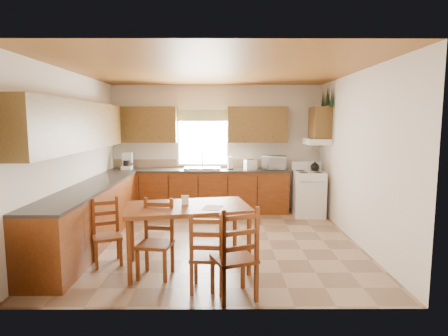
{
  "coord_description": "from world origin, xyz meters",
  "views": [
    {
      "loc": [
        0.12,
        -5.89,
        1.92
      ],
      "look_at": [
        0.15,
        0.3,
        1.15
      ],
      "focal_mm": 30.0,
      "sensor_mm": 36.0,
      "label": 1
    }
  ],
  "objects_px": {
    "chair_near_left": "(208,251)",
    "chair_far_right": "(155,239)",
    "stove": "(308,194)",
    "dining_table": "(188,237)",
    "chair_far_left": "(107,232)",
    "microwave": "(274,163)",
    "chair_near_right": "(234,252)"
  },
  "relations": [
    {
      "from": "microwave",
      "to": "chair_near_left",
      "type": "height_order",
      "value": "microwave"
    },
    {
      "from": "stove",
      "to": "microwave",
      "type": "relative_size",
      "value": 1.9
    },
    {
      "from": "dining_table",
      "to": "chair_far_left",
      "type": "distance_m",
      "value": 1.11
    },
    {
      "from": "chair_near_left",
      "to": "chair_far_left",
      "type": "xyz_separation_m",
      "value": [
        -1.39,
        0.8,
        -0.02
      ]
    },
    {
      "from": "chair_near_left",
      "to": "chair_far_left",
      "type": "distance_m",
      "value": 1.6
    },
    {
      "from": "stove",
      "to": "dining_table",
      "type": "bearing_deg",
      "value": -126.27
    },
    {
      "from": "stove",
      "to": "microwave",
      "type": "xyz_separation_m",
      "value": [
        -0.67,
        0.32,
        0.61
      ]
    },
    {
      "from": "chair_near_left",
      "to": "chair_far_left",
      "type": "relative_size",
      "value": 1.05
    },
    {
      "from": "chair_near_right",
      "to": "dining_table",
      "type": "bearing_deg",
      "value": -76.42
    },
    {
      "from": "dining_table",
      "to": "chair_far_left",
      "type": "bearing_deg",
      "value": 161.1
    },
    {
      "from": "stove",
      "to": "chair_far_right",
      "type": "distance_m",
      "value": 3.97
    },
    {
      "from": "chair_near_left",
      "to": "chair_far_right",
      "type": "height_order",
      "value": "chair_far_right"
    },
    {
      "from": "dining_table",
      "to": "chair_near_left",
      "type": "height_order",
      "value": "chair_near_left"
    },
    {
      "from": "stove",
      "to": "chair_near_right",
      "type": "height_order",
      "value": "chair_near_right"
    },
    {
      "from": "microwave",
      "to": "chair_far_left",
      "type": "height_order",
      "value": "microwave"
    },
    {
      "from": "microwave",
      "to": "chair_near_right",
      "type": "bearing_deg",
      "value": -95.67
    },
    {
      "from": "stove",
      "to": "chair_near_left",
      "type": "xyz_separation_m",
      "value": [
        -1.92,
        -3.39,
        0.01
      ]
    },
    {
      "from": "chair_near_left",
      "to": "stove",
      "type": "bearing_deg",
      "value": -114.72
    },
    {
      "from": "chair_far_left",
      "to": "chair_far_right",
      "type": "relative_size",
      "value": 0.92
    },
    {
      "from": "dining_table",
      "to": "chair_far_left",
      "type": "relative_size",
      "value": 1.78
    },
    {
      "from": "dining_table",
      "to": "chair_near_left",
      "type": "distance_m",
      "value": 0.71
    },
    {
      "from": "chair_near_right",
      "to": "microwave",
      "type": "bearing_deg",
      "value": -124.89
    },
    {
      "from": "dining_table",
      "to": "chair_near_right",
      "type": "height_order",
      "value": "chair_near_right"
    },
    {
      "from": "stove",
      "to": "dining_table",
      "type": "relative_size",
      "value": 0.57
    },
    {
      "from": "microwave",
      "to": "chair_far_left",
      "type": "relative_size",
      "value": 0.54
    },
    {
      "from": "chair_near_right",
      "to": "chair_far_right",
      "type": "distance_m",
      "value": 1.12
    },
    {
      "from": "chair_near_left",
      "to": "chair_far_right",
      "type": "distance_m",
      "value": 0.77
    },
    {
      "from": "microwave",
      "to": "dining_table",
      "type": "xyz_separation_m",
      "value": [
        -1.54,
        -3.06,
        -0.64
      ]
    },
    {
      "from": "stove",
      "to": "chair_far_right",
      "type": "bearing_deg",
      "value": -128.11
    },
    {
      "from": "microwave",
      "to": "chair_near_left",
      "type": "xyz_separation_m",
      "value": [
        -1.25,
        -3.71,
        -0.6
      ]
    },
    {
      "from": "microwave",
      "to": "chair_far_right",
      "type": "bearing_deg",
      "value": -111.82
    },
    {
      "from": "chair_near_left",
      "to": "chair_near_right",
      "type": "height_order",
      "value": "chair_near_right"
    }
  ]
}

